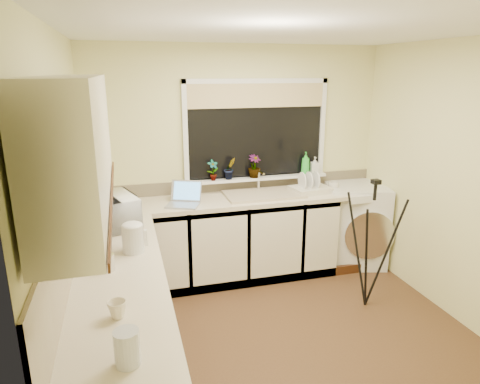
% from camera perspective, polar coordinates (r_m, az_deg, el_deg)
% --- Properties ---
extents(floor, '(3.20, 3.20, 0.00)m').
position_cam_1_polar(floor, '(3.83, 6.06, -18.81)').
color(floor, '#533721').
rests_on(floor, ground).
extents(ceiling, '(3.20, 3.20, 0.00)m').
position_cam_1_polar(ceiling, '(3.16, 7.43, 20.81)').
color(ceiling, white).
rests_on(ceiling, ground).
extents(wall_back, '(3.20, 0.00, 3.20)m').
position_cam_1_polar(wall_back, '(4.67, -0.25, 4.19)').
color(wall_back, beige).
rests_on(wall_back, ground).
extents(wall_front, '(3.20, 0.00, 3.20)m').
position_cam_1_polar(wall_front, '(2.08, 22.71, -12.51)').
color(wall_front, beige).
rests_on(wall_front, ground).
extents(wall_left, '(0.00, 3.00, 3.00)m').
position_cam_1_polar(wall_left, '(3.08, -22.12, -3.22)').
color(wall_left, beige).
rests_on(wall_left, ground).
extents(wall_right, '(0.00, 3.00, 3.00)m').
position_cam_1_polar(wall_right, '(4.15, 27.61, 0.86)').
color(wall_right, beige).
rests_on(wall_right, ground).
extents(base_cabinet_back, '(2.55, 0.60, 0.86)m').
position_cam_1_polar(base_cabinet_back, '(4.55, -3.21, -6.65)').
color(base_cabinet_back, silver).
rests_on(base_cabinet_back, floor).
extents(base_cabinet_left, '(0.54, 2.40, 0.86)m').
position_cam_1_polar(base_cabinet_left, '(3.14, -15.38, -18.48)').
color(base_cabinet_left, silver).
rests_on(base_cabinet_left, floor).
extents(worktop_back, '(3.20, 0.60, 0.04)m').
position_cam_1_polar(worktop_back, '(4.47, 0.77, -0.90)').
color(worktop_back, beige).
rests_on(worktop_back, base_cabinet_back).
extents(worktop_left, '(0.60, 2.40, 0.04)m').
position_cam_1_polar(worktop_left, '(2.91, -16.04, -11.12)').
color(worktop_left, beige).
rests_on(worktop_left, base_cabinet_left).
extents(upper_cabinet, '(0.28, 1.90, 0.70)m').
position_cam_1_polar(upper_cabinet, '(2.50, -20.87, 6.28)').
color(upper_cabinet, silver).
rests_on(upper_cabinet, wall_left).
extents(splashback_left, '(0.02, 2.40, 0.45)m').
position_cam_1_polar(splashback_left, '(2.84, -22.28, -7.04)').
color(splashback_left, beige).
rests_on(splashback_left, wall_left).
extents(splashback_back, '(3.20, 0.02, 0.14)m').
position_cam_1_polar(splashback_back, '(4.71, -0.21, 1.12)').
color(splashback_back, beige).
rests_on(splashback_back, wall_back).
extents(window_glass, '(1.50, 0.02, 1.00)m').
position_cam_1_polar(window_glass, '(4.65, 2.19, 8.20)').
color(window_glass, black).
rests_on(window_glass, wall_back).
extents(window_blind, '(1.50, 0.02, 0.25)m').
position_cam_1_polar(window_blind, '(4.60, 2.34, 12.80)').
color(window_blind, tan).
rests_on(window_blind, wall_back).
extents(windowsill, '(1.60, 0.14, 0.03)m').
position_cam_1_polar(windowsill, '(4.70, 2.33, 1.88)').
color(windowsill, white).
rests_on(windowsill, wall_back).
extents(sink, '(0.82, 0.46, 0.03)m').
position_cam_1_polar(sink, '(4.52, 3.20, -0.30)').
color(sink, tan).
rests_on(sink, worktop_back).
extents(faucet, '(0.03, 0.03, 0.24)m').
position_cam_1_polar(faucet, '(4.66, 2.51, 1.56)').
color(faucet, silver).
rests_on(faucet, worktop_back).
extents(washing_machine, '(0.80, 0.79, 0.93)m').
position_cam_1_polar(washing_machine, '(5.13, 15.01, -4.12)').
color(washing_machine, silver).
rests_on(washing_machine, floor).
extents(laptop, '(0.41, 0.41, 0.22)m').
position_cam_1_polar(laptop, '(4.25, -7.47, -0.86)').
color(laptop, '#9E9EA6').
rests_on(laptop, worktop_back).
extents(kettle, '(0.16, 0.16, 0.20)m').
position_cam_1_polar(kettle, '(3.19, -14.17, -6.11)').
color(kettle, silver).
rests_on(kettle, worktop_left).
extents(dish_rack, '(0.44, 0.35, 0.06)m').
position_cam_1_polar(dish_rack, '(4.69, 9.40, 0.33)').
color(dish_rack, beige).
rests_on(dish_rack, worktop_back).
extents(tripod, '(0.74, 0.74, 1.25)m').
position_cam_1_polar(tripod, '(4.15, 17.08, -6.78)').
color(tripod, black).
rests_on(tripod, floor).
extents(glass_jug, '(0.12, 0.12, 0.17)m').
position_cam_1_polar(glass_jug, '(2.08, -14.92, -19.54)').
color(glass_jug, silver).
rests_on(glass_jug, worktop_left).
extents(steel_jar, '(0.08, 0.08, 0.11)m').
position_cam_1_polar(steel_jar, '(2.97, -17.22, -9.01)').
color(steel_jar, silver).
rests_on(steel_jar, worktop_left).
extents(microwave, '(0.47, 0.57, 0.27)m').
position_cam_1_polar(microwave, '(3.74, -16.44, -2.46)').
color(microwave, white).
rests_on(microwave, worktop_left).
extents(plant_a, '(0.14, 0.11, 0.23)m').
position_cam_1_polar(plant_a, '(4.51, -3.65, 2.93)').
color(plant_a, '#999999').
rests_on(plant_a, windowsill).
extents(plant_b, '(0.15, 0.13, 0.23)m').
position_cam_1_polar(plant_b, '(4.56, -1.39, 3.16)').
color(plant_b, '#999999').
rests_on(plant_b, windowsill).
extents(plant_c, '(0.18, 0.18, 0.25)m').
position_cam_1_polar(plant_c, '(4.64, 1.93, 3.47)').
color(plant_c, '#999999').
rests_on(plant_c, windowsill).
extents(soap_bottle_green, '(0.12, 0.12, 0.25)m').
position_cam_1_polar(soap_bottle_green, '(4.86, 8.78, 3.87)').
color(soap_bottle_green, green).
rests_on(soap_bottle_green, windowsill).
extents(soap_bottle_clear, '(0.10, 0.10, 0.19)m').
position_cam_1_polar(soap_bottle_clear, '(4.90, 9.99, 3.56)').
color(soap_bottle_clear, '#999999').
rests_on(soap_bottle_clear, windowsill).
extents(cup_back, '(0.14, 0.14, 0.09)m').
position_cam_1_polar(cup_back, '(4.83, 12.41, 0.82)').
color(cup_back, silver).
rests_on(cup_back, worktop_back).
extents(cup_left, '(0.12, 0.12, 0.10)m').
position_cam_1_polar(cup_left, '(2.44, -16.14, -14.89)').
color(cup_left, beige).
rests_on(cup_left, worktop_left).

